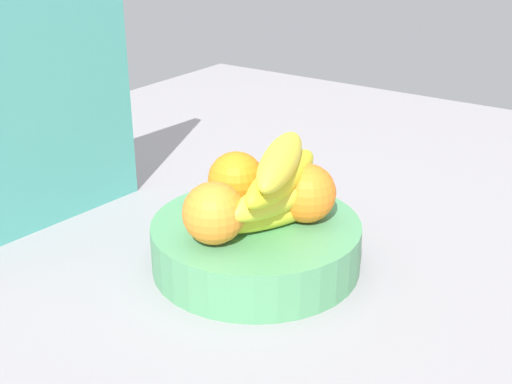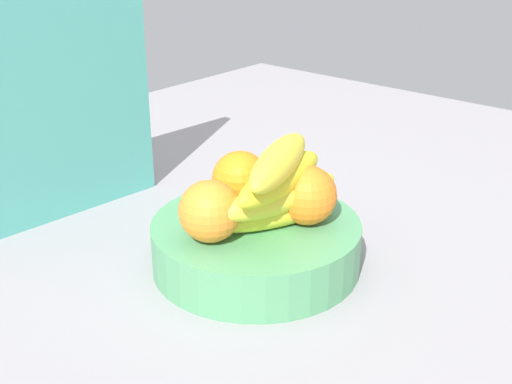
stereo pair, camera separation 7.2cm
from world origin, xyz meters
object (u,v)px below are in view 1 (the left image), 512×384
(orange_front_left, at_px, (236,180))
(cutting_board, at_px, (42,96))
(orange_center, at_px, (306,193))
(banana_bunch, at_px, (280,186))
(fruit_bowl, at_px, (256,244))
(orange_front_right, at_px, (214,213))

(orange_front_left, height_order, cutting_board, cutting_board)
(orange_center, distance_m, banana_bunch, 0.04)
(fruit_bowl, bearing_deg, banana_bunch, -79.00)
(fruit_bowl, distance_m, orange_center, 0.09)
(orange_front_left, relative_size, orange_center, 1.00)
(banana_bunch, bearing_deg, fruit_bowl, 101.00)
(orange_center, bearing_deg, orange_front_right, 151.99)
(fruit_bowl, height_order, orange_center, orange_center)
(orange_front_left, distance_m, banana_bunch, 0.08)
(banana_bunch, bearing_deg, orange_front_left, 75.73)
(orange_front_left, distance_m, orange_front_right, 0.10)
(fruit_bowl, height_order, orange_front_left, orange_front_left)
(orange_front_left, xyz_separation_m, orange_center, (0.01, -0.09, 0.00))
(orange_center, distance_m, cutting_board, 0.37)
(fruit_bowl, xyz_separation_m, banana_bunch, (0.01, -0.03, 0.08))
(orange_front_left, xyz_separation_m, banana_bunch, (-0.02, -0.08, 0.02))
(fruit_bowl, bearing_deg, orange_front_right, 170.80)
(orange_front_right, distance_m, orange_center, 0.12)
(cutting_board, bearing_deg, orange_center, -70.51)
(orange_center, bearing_deg, cutting_board, 104.95)
(banana_bunch, bearing_deg, orange_center, -25.86)
(cutting_board, bearing_deg, fruit_bowl, -75.40)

